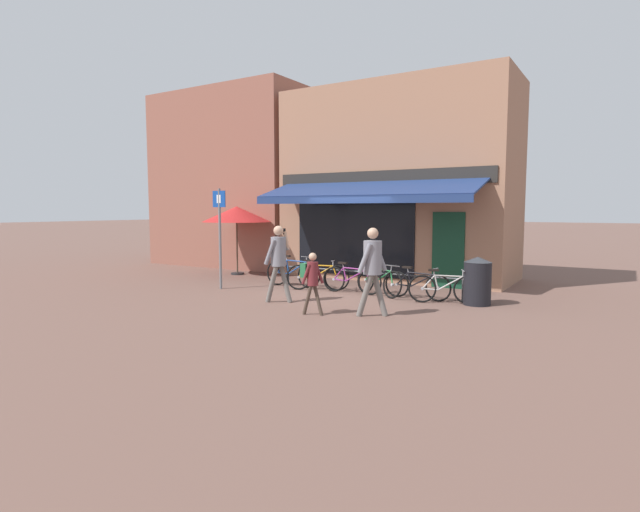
% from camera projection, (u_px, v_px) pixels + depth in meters
% --- Properties ---
extents(ground_plane, '(160.00, 160.00, 0.00)m').
position_uv_depth(ground_plane, '(331.00, 294.00, 12.84)').
color(ground_plane, brown).
extents(shop_front, '(7.19, 4.63, 6.00)m').
position_uv_depth(shop_front, '(398.00, 184.00, 15.92)').
color(shop_front, '#9E7056').
rests_on(shop_front, ground_plane).
extents(neighbour_building, '(6.32, 4.00, 6.64)m').
position_uv_depth(neighbour_building, '(241.00, 181.00, 19.98)').
color(neighbour_building, '#8E5647').
rests_on(neighbour_building, ground_plane).
extents(bike_rack_rail, '(5.08, 0.04, 0.57)m').
position_uv_depth(bike_rack_rail, '(367.00, 274.00, 12.90)').
color(bike_rack_rail, '#47494F').
rests_on(bike_rack_rail, ground_plane).
extents(bicycle_blue, '(1.80, 0.52, 0.90)m').
position_uv_depth(bicycle_blue, '(293.00, 273.00, 14.07)').
color(bicycle_blue, black).
rests_on(bicycle_blue, ground_plane).
extents(bicycle_orange, '(1.64, 0.80, 0.83)m').
position_uv_depth(bicycle_orange, '(318.00, 277.00, 13.42)').
color(bicycle_orange, black).
rests_on(bicycle_orange, ground_plane).
extents(bicycle_purple, '(1.71, 0.52, 0.80)m').
position_uv_depth(bicycle_purple, '(351.00, 280.00, 12.90)').
color(bicycle_purple, black).
rests_on(bicycle_purple, ground_plane).
extents(bicycle_green, '(1.62, 0.85, 0.84)m').
position_uv_depth(bicycle_green, '(379.00, 281.00, 12.62)').
color(bicycle_green, black).
rests_on(bicycle_green, ground_plane).
extents(bicycle_black, '(1.71, 0.52, 0.79)m').
position_uv_depth(bicycle_black, '(417.00, 285.00, 12.05)').
color(bicycle_black, black).
rests_on(bicycle_black, ground_plane).
extents(bicycle_silver, '(1.59, 0.75, 0.80)m').
position_uv_depth(bicycle_silver, '(445.00, 288.00, 11.54)').
color(bicycle_silver, black).
rests_on(bicycle_silver, ground_plane).
extents(pedestrian_adult, '(0.60, 0.61, 1.81)m').
position_uv_depth(pedestrian_adult, '(278.00, 255.00, 11.59)').
color(pedestrian_adult, slate).
rests_on(pedestrian_adult, ground_plane).
extents(pedestrian_child, '(0.48, 0.35, 1.30)m').
position_uv_depth(pedestrian_child, '(311.00, 275.00, 10.24)').
color(pedestrian_child, '#47382D').
rests_on(pedestrian_child, ground_plane).
extents(pedestrian_second_adult, '(0.59, 0.68, 1.82)m').
position_uv_depth(pedestrian_second_adult, '(373.00, 262.00, 10.08)').
color(pedestrian_second_adult, slate).
rests_on(pedestrian_second_adult, ground_plane).
extents(litter_bin, '(0.63, 0.63, 1.10)m').
position_uv_depth(litter_bin, '(477.00, 281.00, 11.34)').
color(litter_bin, black).
rests_on(litter_bin, ground_plane).
extents(parking_sign, '(0.44, 0.07, 2.73)m').
position_uv_depth(parking_sign, '(220.00, 228.00, 13.51)').
color(parking_sign, slate).
rests_on(parking_sign, ground_plane).
extents(cafe_parasol, '(2.29, 2.29, 2.27)m').
position_uv_depth(cafe_parasol, '(237.00, 214.00, 16.51)').
color(cafe_parasol, '#4C3D2D').
rests_on(cafe_parasol, ground_plane).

